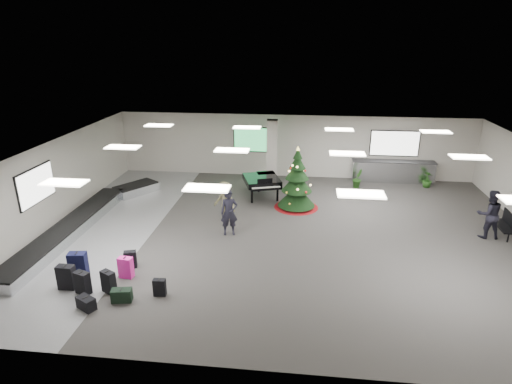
# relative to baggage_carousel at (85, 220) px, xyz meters

# --- Properties ---
(ground) EXTENTS (18.00, 18.00, 0.00)m
(ground) POSITION_rel_baggage_carousel_xyz_m (7.84, 0.08, -0.21)
(ground) COLOR #3C3937
(ground) RESTS_ON ground
(room_envelope) EXTENTS (18.02, 14.02, 3.21)m
(room_envelope) POSITION_rel_baggage_carousel_xyz_m (7.46, 0.75, 2.12)
(room_envelope) COLOR #BDB6AD
(room_envelope) RESTS_ON ground
(baggage_carousel) EXTENTS (2.28, 9.71, 0.43)m
(baggage_carousel) POSITION_rel_baggage_carousel_xyz_m (0.00, 0.00, 0.00)
(baggage_carousel) COLOR silver
(baggage_carousel) RESTS_ON ground
(service_counter) EXTENTS (4.05, 0.65, 1.08)m
(service_counter) POSITION_rel_baggage_carousel_xyz_m (12.84, 6.73, 0.33)
(service_counter) COLOR silver
(service_counter) RESTS_ON ground
(suitcase_0) EXTENTS (0.49, 0.37, 0.69)m
(suitcase_0) POSITION_rel_baggage_carousel_xyz_m (2.26, -4.49, 0.12)
(suitcase_0) COLOR black
(suitcase_0) RESTS_ON ground
(suitcase_1) EXTENTS (0.48, 0.40, 0.68)m
(suitcase_1) POSITION_rel_baggage_carousel_xyz_m (2.96, -4.35, 0.12)
(suitcase_1) COLOR black
(suitcase_1) RESTS_ON ground
(pink_suitcase) EXTENTS (0.44, 0.28, 0.68)m
(pink_suitcase) POSITION_rel_baggage_carousel_xyz_m (3.13, -3.51, 0.12)
(pink_suitcase) COLOR #FF21A4
(pink_suitcase) RESTS_ON ground
(suitcase_3) EXTENTS (0.42, 0.30, 0.58)m
(suitcase_3) POSITION_rel_baggage_carousel_xyz_m (3.04, -2.93, 0.07)
(suitcase_3) COLOR black
(suitcase_3) RESTS_ON ground
(navy_suitcase) EXTENTS (0.56, 0.38, 0.83)m
(navy_suitcase) POSITION_rel_baggage_carousel_xyz_m (1.70, -3.66, 0.19)
(navy_suitcase) COLOR black
(navy_suitcase) RESTS_ON ground
(suitcase_5) EXTENTS (0.49, 0.27, 0.76)m
(suitcase_5) POSITION_rel_baggage_carousel_xyz_m (1.67, -4.30, 0.16)
(suitcase_5) COLOR black
(suitcase_5) RESTS_ON ground
(green_duffel) EXTENTS (0.59, 0.37, 0.39)m
(green_duffel) POSITION_rel_baggage_carousel_xyz_m (3.50, -4.73, -0.03)
(green_duffel) COLOR black
(green_duffel) RESTS_ON ground
(suitcase_7) EXTENTS (0.36, 0.20, 0.53)m
(suitcase_7) POSITION_rel_baggage_carousel_xyz_m (4.45, -4.33, 0.04)
(suitcase_7) COLOR black
(suitcase_7) RESTS_ON ground
(black_duffel) EXTENTS (0.61, 0.51, 0.37)m
(black_duffel) POSITION_rel_baggage_carousel_xyz_m (2.69, -5.18, -0.04)
(black_duffel) COLOR black
(black_duffel) RESTS_ON ground
(christmas_tree) EXTENTS (1.89, 1.89, 2.70)m
(christmas_tree) POSITION_rel_baggage_carousel_xyz_m (8.13, 2.75, 0.71)
(christmas_tree) COLOR maroon
(christmas_tree) RESTS_ON ground
(grand_piano) EXTENTS (1.95, 2.25, 1.09)m
(grand_piano) POSITION_rel_baggage_carousel_xyz_m (6.54, 3.80, 0.56)
(grand_piano) COLOR black
(grand_piano) RESTS_ON ground
(bench) EXTENTS (0.52, 1.39, 0.87)m
(bench) POSITION_rel_baggage_carousel_xyz_m (15.83, 0.83, 0.28)
(bench) COLOR black
(bench) RESTS_ON ground
(traveler_a) EXTENTS (0.71, 0.55, 1.72)m
(traveler_a) POSITION_rel_baggage_carousel_xyz_m (5.74, -0.19, 0.65)
(traveler_a) COLOR black
(traveler_a) RESTS_ON ground
(traveler_b) EXTENTS (1.20, 1.05, 1.61)m
(traveler_b) POSITION_rel_baggage_carousel_xyz_m (5.35, 1.05, 0.59)
(traveler_b) COLOR #847C52
(traveler_b) RESTS_ON ground
(traveler_bench) EXTENTS (0.93, 0.75, 1.82)m
(traveler_bench) POSITION_rel_baggage_carousel_xyz_m (15.07, 0.63, 0.69)
(traveler_bench) COLOR black
(traveler_bench) RESTS_ON ground
(potted_plant_left) EXTENTS (0.60, 0.64, 0.92)m
(potted_plant_left) POSITION_rel_baggage_carousel_xyz_m (10.99, 5.64, 0.25)
(potted_plant_left) COLOR #163B13
(potted_plant_left) RESTS_ON ground
(potted_plant_right) EXTENTS (0.64, 0.64, 0.81)m
(potted_plant_right) POSITION_rel_baggage_carousel_xyz_m (14.37, 6.05, 0.19)
(potted_plant_right) COLOR #163B13
(potted_plant_right) RESTS_ON ground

